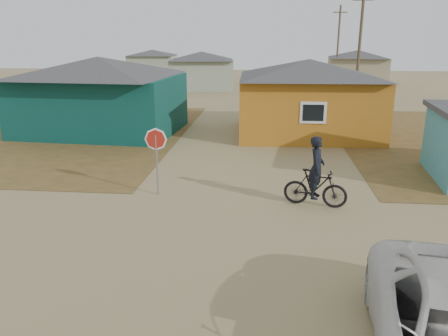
{
  "coord_description": "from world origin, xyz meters",
  "views": [
    {
      "loc": [
        0.32,
        -9.21,
        5.02
      ],
      "look_at": [
        -0.85,
        3.0,
        1.3
      ],
      "focal_mm": 35.0,
      "sensor_mm": 36.0,
      "label": 1
    }
  ],
  "objects": [
    {
      "name": "stop_sign",
      "position": [
        -3.14,
        4.08,
        1.66
      ],
      "size": [
        0.69,
        0.31,
        2.23
      ],
      "color": "gray",
      "rests_on": "ground"
    },
    {
      "name": "house_beige_east",
      "position": [
        10.0,
        40.0,
        1.86
      ],
      "size": [
        6.95,
        6.05,
        3.6
      ],
      "color": "gray",
      "rests_on": "ground"
    },
    {
      "name": "house_teal",
      "position": [
        -8.5,
        13.5,
        2.05
      ],
      "size": [
        8.93,
        7.08,
        4.0
      ],
      "color": "#093631",
      "rests_on": "ground"
    },
    {
      "name": "house_pale_west",
      "position": [
        -6.0,
        34.0,
        1.86
      ],
      "size": [
        7.04,
        6.15,
        3.6
      ],
      "color": "gray",
      "rests_on": "ground"
    },
    {
      "name": "house_pale_north",
      "position": [
        -14.0,
        46.0,
        1.75
      ],
      "size": [
        6.28,
        5.81,
        3.4
      ],
      "color": "gray",
      "rests_on": "ground"
    },
    {
      "name": "house_yellow",
      "position": [
        2.5,
        14.0,
        2.0
      ],
      "size": [
        7.72,
        6.76,
        3.9
      ],
      "color": "#AB691A",
      "rests_on": "ground"
    },
    {
      "name": "utility_pole_far",
      "position": [
        7.5,
        38.0,
        4.14
      ],
      "size": [
        1.4,
        0.2,
        8.0
      ],
      "color": "brown",
      "rests_on": "ground"
    },
    {
      "name": "utility_pole_near",
      "position": [
        6.5,
        22.0,
        4.14
      ],
      "size": [
        1.4,
        0.2,
        8.0
      ],
      "color": "brown",
      "rests_on": "ground"
    },
    {
      "name": "cyclist",
      "position": [
        1.9,
        3.55,
        0.8
      ],
      "size": [
        2.0,
        0.96,
        2.18
      ],
      "color": "black",
      "rests_on": "ground"
    },
    {
      "name": "ground",
      "position": [
        0.0,
        0.0,
        0.0
      ],
      "size": [
        120.0,
        120.0,
        0.0
      ],
      "primitive_type": "plane",
      "color": "#968456"
    },
    {
      "name": "grass_nw",
      "position": [
        -14.0,
        13.0,
        0.01
      ],
      "size": [
        20.0,
        18.0,
        0.0
      ],
      "primitive_type": "cube",
      "color": "brown",
      "rests_on": "ground"
    }
  ]
}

